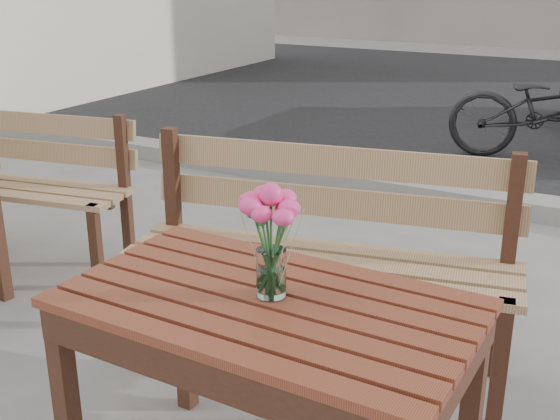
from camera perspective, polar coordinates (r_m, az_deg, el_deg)
name	(u,v)px	position (r m, az deg, el deg)	size (l,w,h in m)	color
street	(550,140)	(6.78, 21.13, 5.31)	(30.00, 8.12, 0.12)	black
main_table	(267,335)	(1.96, -1.05, -10.15)	(1.13, 0.68, 0.69)	#5D2718
main_bench	(325,231)	(2.72, 3.72, -1.72)	(1.55, 0.73, 0.93)	olive
main_vase	(271,227)	(1.84, -0.74, -1.43)	(0.17, 0.17, 0.32)	white
second_bench	(15,167)	(4.00, -20.75, 3.25)	(1.40, 0.63, 0.84)	olive
bicycle	(553,110)	(6.06, 21.34, 7.57)	(0.57, 1.62, 0.85)	black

